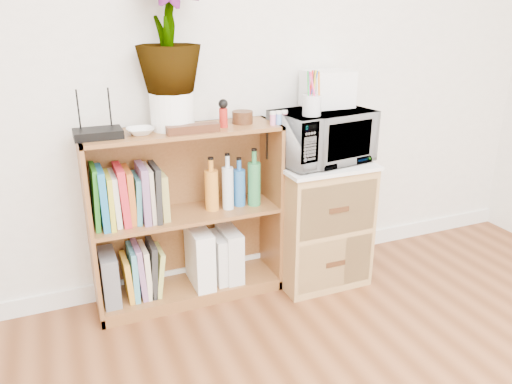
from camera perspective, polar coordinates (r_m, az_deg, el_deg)
skirting_board at (r=3.07m, az=-1.86°, el=-8.23°), size 4.00×0.02×0.10m
bookshelf at (r=2.67m, az=-7.93°, el=-2.85°), size 1.00×0.30×0.95m
wicker_unit at (r=2.92m, az=6.98°, el=-3.41°), size 0.50×0.45×0.70m
microwave at (r=2.74m, az=7.53°, el=6.32°), size 0.55×0.42×0.28m
pen_cup at (r=2.57m, az=6.40°, el=9.82°), size 0.09×0.09×0.10m
small_appliance at (r=2.81m, az=8.16°, el=11.60°), size 0.25×0.21×0.20m
router at (r=2.43m, az=-17.62°, el=6.39°), size 0.22×0.15×0.04m
white_bowl at (r=2.45m, az=-13.09°, el=6.80°), size 0.13×0.13×0.03m
plant_pot at (r=2.51m, az=-9.56°, el=9.14°), size 0.21×0.21×0.18m
potted_plant at (r=2.47m, az=-10.07°, el=17.50°), size 0.31×0.31×0.55m
trinket_box at (r=2.43m, az=-7.21°, el=7.18°), size 0.25×0.06×0.04m
kokeshi_doll at (r=2.53m, az=-3.74°, el=8.46°), size 0.04×0.04×0.10m
wooden_bowl at (r=2.62m, az=-1.56°, el=8.54°), size 0.11×0.11×0.06m
paint_jars at (r=2.59m, az=2.61°, el=8.26°), size 0.10×0.04×0.05m
file_box at (r=2.73m, az=-16.42°, el=-9.32°), size 0.08×0.22×0.27m
magazine_holder_left at (r=2.78m, az=-6.45°, el=-7.33°), size 0.10×0.26×0.33m
magazine_holder_mid at (r=2.82m, az=-4.13°, el=-7.45°), size 0.09×0.22×0.27m
magazine_holder_right at (r=2.83m, az=-3.03°, el=-7.03°), size 0.09×0.24×0.29m
cookbooks at (r=2.56m, az=-14.29°, el=-0.40°), size 0.36×0.20×0.31m
liquor_bottles at (r=2.68m, az=-2.75°, el=1.27°), size 0.31×0.07×0.31m
lower_books at (r=2.74m, az=-12.85°, el=-8.78°), size 0.21×0.19×0.29m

